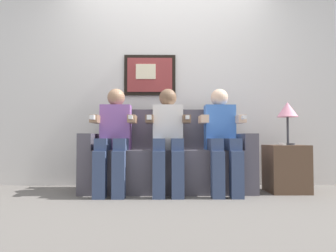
% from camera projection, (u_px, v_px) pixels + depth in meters
% --- Properties ---
extents(ground_plane, '(5.48, 5.48, 0.00)m').
position_uv_depth(ground_plane, '(168.00, 196.00, 3.11)').
color(ground_plane, '#66605B').
extents(back_wall_assembly, '(4.22, 0.10, 2.60)m').
position_uv_depth(back_wall_assembly, '(167.00, 80.00, 3.93)').
color(back_wall_assembly, silver).
rests_on(back_wall_assembly, ground_plane).
extents(couch, '(1.82, 0.58, 0.90)m').
position_uv_depth(couch, '(168.00, 162.00, 3.45)').
color(couch, '#514C56').
rests_on(couch, ground_plane).
extents(person_on_left, '(0.46, 0.56, 1.11)m').
position_uv_depth(person_on_left, '(114.00, 135.00, 3.29)').
color(person_on_left, '#8C59A5').
rests_on(person_on_left, ground_plane).
extents(person_in_middle, '(0.46, 0.56, 1.11)m').
position_uv_depth(person_in_middle, '(168.00, 135.00, 3.30)').
color(person_in_middle, white).
rests_on(person_in_middle, ground_plane).
extents(person_on_right, '(0.46, 0.56, 1.11)m').
position_uv_depth(person_on_right, '(222.00, 135.00, 3.30)').
color(person_on_right, '#3F72CC').
rests_on(person_on_right, ground_plane).
extents(side_table_right, '(0.40, 0.40, 0.50)m').
position_uv_depth(side_table_right, '(286.00, 168.00, 3.36)').
color(side_table_right, brown).
rests_on(side_table_right, ground_plane).
extents(table_lamp, '(0.22, 0.22, 0.46)m').
position_uv_depth(table_lamp, '(287.00, 112.00, 3.37)').
color(table_lamp, '#333338').
rests_on(table_lamp, side_table_right).
extents(spare_remote_on_table, '(0.04, 0.13, 0.02)m').
position_uv_depth(spare_remote_on_table, '(282.00, 144.00, 3.29)').
color(spare_remote_on_table, white).
rests_on(spare_remote_on_table, side_table_right).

